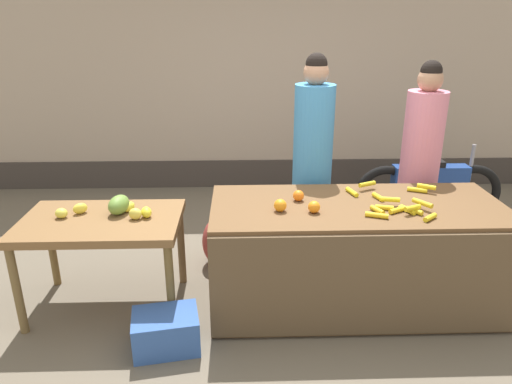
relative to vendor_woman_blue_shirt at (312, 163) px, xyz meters
The scene contains 12 objects.
ground_plane 1.20m from the vendor_woman_blue_shirt, 109.82° to the right, with size 24.00×24.00×0.00m, color #665B4C.
market_wall_back 2.20m from the vendor_woman_blue_shirt, 96.74° to the left, with size 9.45×0.23×2.94m.
fruit_stall_counter 0.92m from the vendor_woman_blue_shirt, 71.02° to the right, with size 2.18×0.93×0.83m.
side_table_wooden 1.83m from the vendor_woman_blue_shirt, 157.19° to the right, with size 1.17×0.75×0.74m.
banana_bunch_pile 0.91m from the vendor_woman_blue_shirt, 54.77° to the right, with size 0.70×0.71×0.07m.
orange_pile 0.80m from the vendor_woman_blue_shirt, 106.11° to the right, with size 0.33×0.32×0.09m.
mango_papaya_pile 1.69m from the vendor_woman_blue_shirt, 158.20° to the right, with size 0.73×0.28×0.14m.
vendor_woman_blue_shirt is the anchor object (origin of this frame).
vendor_woman_pink_shirt 0.96m from the vendor_woman_blue_shirt, ahead, with size 0.34×0.34×1.80m.
parked_motorcycle 1.70m from the vendor_woman_blue_shirt, 29.92° to the left, with size 1.60×0.18×0.88m.
produce_crate 1.86m from the vendor_woman_blue_shirt, 133.01° to the right, with size 0.44×0.32×0.26m, color #3359A5.
produce_sack 1.10m from the vendor_woman_blue_shirt, behind, with size 0.36×0.30×0.45m, color maroon.
Camera 1 is at (-0.37, -3.22, 2.15)m, focal length 33.14 mm.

